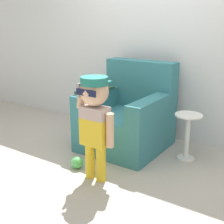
{
  "coord_description": "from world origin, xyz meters",
  "views": [
    {
      "loc": [
        1.78,
        -2.87,
        1.53
      ],
      "look_at": [
        0.01,
        -0.24,
        0.57
      ],
      "focal_mm": 50.0,
      "sensor_mm": 36.0,
      "label": 1
    }
  ],
  "objects_px": {
    "person_child": "(95,113)",
    "toy_ball": "(77,162)",
    "armchair": "(128,117)",
    "side_table": "(187,133)"
  },
  "relations": [
    {
      "from": "armchair",
      "to": "person_child",
      "type": "bearing_deg",
      "value": -78.89
    },
    {
      "from": "person_child",
      "to": "side_table",
      "type": "distance_m",
      "value": 1.15
    },
    {
      "from": "side_table",
      "to": "armchair",
      "type": "bearing_deg",
      "value": -177.36
    },
    {
      "from": "armchair",
      "to": "toy_ball",
      "type": "bearing_deg",
      "value": -98.52
    },
    {
      "from": "armchair",
      "to": "toy_ball",
      "type": "height_order",
      "value": "armchair"
    },
    {
      "from": "person_child",
      "to": "toy_ball",
      "type": "bearing_deg",
      "value": 167.21
    },
    {
      "from": "armchair",
      "to": "side_table",
      "type": "distance_m",
      "value": 0.75
    },
    {
      "from": "person_child",
      "to": "toy_ball",
      "type": "xyz_separation_m",
      "value": [
        -0.3,
        0.07,
        -0.62
      ]
    },
    {
      "from": "toy_ball",
      "to": "person_child",
      "type": "bearing_deg",
      "value": -12.79
    },
    {
      "from": "person_child",
      "to": "toy_ball",
      "type": "relative_size",
      "value": 7.88
    }
  ]
}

